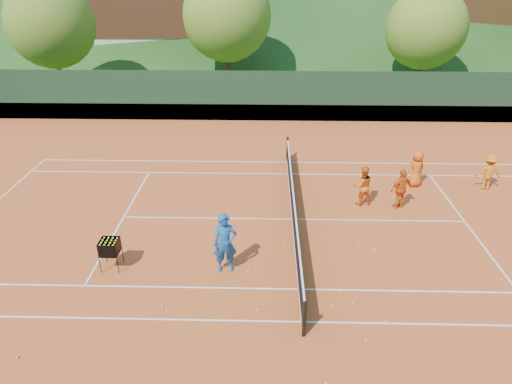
{
  "coord_description": "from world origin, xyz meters",
  "views": [
    {
      "loc": [
        -1.0,
        -14.86,
        8.63
      ],
      "look_at": [
        -1.38,
        0.0,
        1.15
      ],
      "focal_mm": 32.0,
      "sensor_mm": 36.0,
      "label": 1
    }
  ],
  "objects_px": {
    "chalet_left": "(170,0)",
    "chalet_right": "(501,5)",
    "student_a": "(363,186)",
    "student_c": "(417,169)",
    "chalet_mid": "(339,4)",
    "coach": "(225,243)",
    "ball_hopper": "(110,248)",
    "tennis_net": "(293,208)",
    "student_b": "(401,189)",
    "student_d": "(488,172)"
  },
  "relations": [
    {
      "from": "student_b",
      "to": "chalet_left",
      "type": "bearing_deg",
      "value": -87.97
    },
    {
      "from": "coach",
      "to": "student_d",
      "type": "bearing_deg",
      "value": 21.37
    },
    {
      "from": "coach",
      "to": "student_d",
      "type": "xyz_separation_m",
      "value": [
        10.52,
        6.0,
        -0.21
      ]
    },
    {
      "from": "student_c",
      "to": "ball_hopper",
      "type": "bearing_deg",
      "value": 5.83
    },
    {
      "from": "student_a",
      "to": "student_c",
      "type": "xyz_separation_m",
      "value": [
        2.6,
        1.73,
        -0.02
      ]
    },
    {
      "from": "student_c",
      "to": "student_d",
      "type": "height_order",
      "value": "student_c"
    },
    {
      "from": "student_a",
      "to": "chalet_right",
      "type": "relative_size",
      "value": 0.14
    },
    {
      "from": "student_b",
      "to": "coach",
      "type": "bearing_deg",
      "value": 9.38
    },
    {
      "from": "coach",
      "to": "chalet_left",
      "type": "height_order",
      "value": "chalet_left"
    },
    {
      "from": "coach",
      "to": "student_b",
      "type": "height_order",
      "value": "coach"
    },
    {
      "from": "student_a",
      "to": "chalet_right",
      "type": "height_order",
      "value": "chalet_right"
    },
    {
      "from": "student_c",
      "to": "chalet_mid",
      "type": "height_order",
      "value": "chalet_mid"
    },
    {
      "from": "chalet_left",
      "to": "chalet_right",
      "type": "bearing_deg",
      "value": 0.0
    },
    {
      "from": "coach",
      "to": "ball_hopper",
      "type": "height_order",
      "value": "coach"
    },
    {
      "from": "tennis_net",
      "to": "chalet_mid",
      "type": "bearing_deg",
      "value": 79.99
    },
    {
      "from": "chalet_mid",
      "to": "chalet_right",
      "type": "relative_size",
      "value": 1.06
    },
    {
      "from": "student_b",
      "to": "ball_hopper",
      "type": "xyz_separation_m",
      "value": [
        -10.03,
        -4.23,
        -0.07
      ]
    },
    {
      "from": "student_a",
      "to": "student_c",
      "type": "height_order",
      "value": "student_a"
    },
    {
      "from": "student_c",
      "to": "tennis_net",
      "type": "relative_size",
      "value": 0.13
    },
    {
      "from": "student_b",
      "to": "student_a",
      "type": "bearing_deg",
      "value": -34.35
    },
    {
      "from": "student_a",
      "to": "chalet_left",
      "type": "bearing_deg",
      "value": -77.84
    },
    {
      "from": "student_b",
      "to": "chalet_right",
      "type": "bearing_deg",
      "value": -142.71
    },
    {
      "from": "student_d",
      "to": "student_a",
      "type": "bearing_deg",
      "value": 21.56
    },
    {
      "from": "student_b",
      "to": "student_d",
      "type": "xyz_separation_m",
      "value": [
        4.08,
        1.74,
        -0.03
      ]
    },
    {
      "from": "coach",
      "to": "student_c",
      "type": "bearing_deg",
      "value": 31.09
    },
    {
      "from": "coach",
      "to": "student_a",
      "type": "height_order",
      "value": "coach"
    },
    {
      "from": "tennis_net",
      "to": "ball_hopper",
      "type": "distance_m",
      "value": 6.64
    },
    {
      "from": "student_a",
      "to": "student_b",
      "type": "height_order",
      "value": "student_b"
    },
    {
      "from": "coach",
      "to": "student_d",
      "type": "height_order",
      "value": "coach"
    },
    {
      "from": "student_d",
      "to": "chalet_mid",
      "type": "height_order",
      "value": "chalet_mid"
    },
    {
      "from": "student_a",
      "to": "chalet_left",
      "type": "xyz_separation_m",
      "value": [
        -12.76,
        28.7,
        4.82
      ]
    },
    {
      "from": "tennis_net",
      "to": "chalet_left",
      "type": "relative_size",
      "value": 0.87
    },
    {
      "from": "chalet_mid",
      "to": "chalet_left",
      "type": "bearing_deg",
      "value": -165.96
    },
    {
      "from": "student_d",
      "to": "chalet_left",
      "type": "bearing_deg",
      "value": -49.58
    },
    {
      "from": "student_a",
      "to": "ball_hopper",
      "type": "xyz_separation_m",
      "value": [
        -8.59,
        -4.49,
        -0.06
      ]
    },
    {
      "from": "chalet_left",
      "to": "chalet_right",
      "type": "distance_m",
      "value": 30.0
    },
    {
      "from": "tennis_net",
      "to": "chalet_right",
      "type": "distance_m",
      "value": 36.37
    },
    {
      "from": "chalet_left",
      "to": "student_c",
      "type": "bearing_deg",
      "value": -60.32
    },
    {
      "from": "student_b",
      "to": "chalet_mid",
      "type": "relative_size",
      "value": 0.13
    },
    {
      "from": "ball_hopper",
      "to": "chalet_mid",
      "type": "xyz_separation_m",
      "value": [
        11.83,
        37.18,
        4.22
      ]
    },
    {
      "from": "student_d",
      "to": "student_c",
      "type": "bearing_deg",
      "value": 1.58
    },
    {
      "from": "student_c",
      "to": "student_d",
      "type": "relative_size",
      "value": 1.01
    },
    {
      "from": "coach",
      "to": "student_d",
      "type": "relative_size",
      "value": 1.26
    },
    {
      "from": "student_a",
      "to": "student_c",
      "type": "distance_m",
      "value": 3.13
    },
    {
      "from": "ball_hopper",
      "to": "chalet_right",
      "type": "height_order",
      "value": "chalet_right"
    },
    {
      "from": "chalet_mid",
      "to": "student_b",
      "type": "bearing_deg",
      "value": -93.12
    },
    {
      "from": "chalet_left",
      "to": "chalet_mid",
      "type": "bearing_deg",
      "value": 14.04
    },
    {
      "from": "student_a",
      "to": "student_b",
      "type": "xyz_separation_m",
      "value": [
        1.44,
        -0.26,
        0.0
      ]
    },
    {
      "from": "coach",
      "to": "student_b",
      "type": "bearing_deg",
      "value": 25.14
    },
    {
      "from": "student_a",
      "to": "chalet_left",
      "type": "relative_size",
      "value": 0.12
    }
  ]
}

